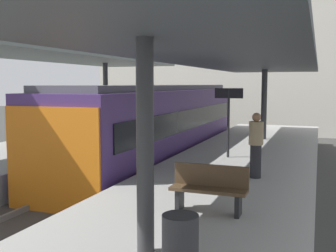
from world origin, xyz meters
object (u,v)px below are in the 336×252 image
Objects in this scene: commuter_train at (159,124)px; platform_sign at (229,107)px; passenger_mid_platform at (256,144)px; litter_bin at (180,248)px; platform_bench at (209,187)px.

platform_sign is at bearing -34.80° from commuter_train.
commuter_train reaches higher than passenger_mid_platform.
commuter_train is 8.58× the size of passenger_mid_platform.
platform_sign is at bearing 98.20° from litter_bin.
platform_sign reaches higher than litter_bin.
commuter_train is at bearing 117.55° from platform_bench.
platform_bench is at bearing -81.37° from platform_sign.
litter_bin is 5.75m from passenger_mid_platform.
passenger_mid_platform is at bearing 82.78° from platform_bench.
platform_bench is at bearing -97.22° from passenger_mid_platform.
platform_sign is at bearing 98.63° from platform_bench.
passenger_mid_platform is (0.39, 3.07, 0.38)m from platform_bench.
commuter_train is 6.35× the size of platform_sign.
platform_sign is (3.30, -2.30, 0.90)m from commuter_train.
commuter_train is 10.02× the size of platform_bench.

